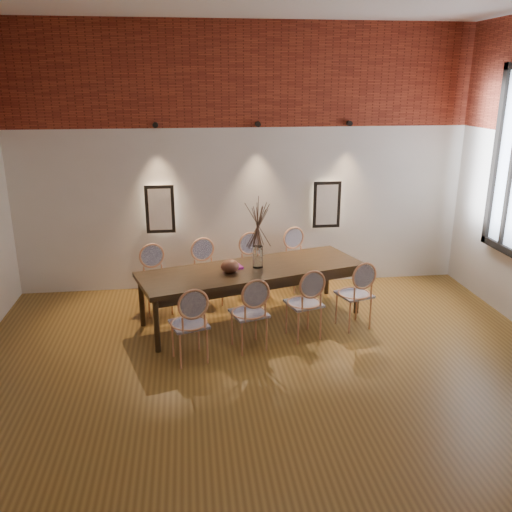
{
  "coord_description": "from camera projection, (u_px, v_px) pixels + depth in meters",
  "views": [
    {
      "loc": [
        -0.86,
        -4.75,
        3.15
      ],
      "look_at": [
        -0.04,
        1.71,
        1.05
      ],
      "focal_mm": 38.0,
      "sensor_mm": 36.0,
      "label": 1
    }
  ],
  "objects": [
    {
      "name": "book",
      "position": [
        232.0,
        267.0,
        7.3
      ],
      "size": [
        0.3,
        0.25,
        0.03
      ],
      "primitive_type": "cube",
      "rotation": [
        0.0,
        0.0,
        0.29
      ],
      "color": "#851978",
      "rests_on": "dining_table"
    },
    {
      "name": "chair_near_b",
      "position": [
        249.0,
        313.0,
        6.58
      ],
      "size": [
        0.55,
        0.55,
        0.94
      ],
      "primitive_type": null,
      "rotation": [
        0.0,
        0.0,
        0.29
      ],
      "color": "tan",
      "rests_on": "floor"
    },
    {
      "name": "dried_branches",
      "position": [
        258.0,
        224.0,
        7.16
      ],
      "size": [
        0.5,
        0.5,
        0.7
      ],
      "primitive_type": null,
      "color": "#463326",
      "rests_on": "vase"
    },
    {
      "name": "spot_fixture_mid",
      "position": [
        258.0,
        124.0,
        8.02
      ],
      "size": [
        0.08,
        0.1,
        0.08
      ],
      "primitive_type": "cylinder",
      "rotation": [
        1.57,
        0.0,
        0.0
      ],
      "color": "black",
      "rests_on": "wall_back"
    },
    {
      "name": "spot_fixture_right",
      "position": [
        349.0,
        123.0,
        8.19
      ],
      "size": [
        0.08,
        0.1,
        0.08
      ],
      "primitive_type": "cylinder",
      "rotation": [
        1.57,
        0.0,
        0.0
      ],
      "color": "black",
      "rests_on": "wall_back"
    },
    {
      "name": "chair_near_c",
      "position": [
        304.0,
        303.0,
        6.88
      ],
      "size": [
        0.55,
        0.55,
        0.94
      ],
      "primitive_type": null,
      "rotation": [
        0.0,
        0.0,
        0.29
      ],
      "color": "tan",
      "rests_on": "floor"
    },
    {
      "name": "chair_far_b",
      "position": [
        208.0,
        274.0,
        7.92
      ],
      "size": [
        0.55,
        0.55,
        0.94
      ],
      "primitive_type": null,
      "rotation": [
        0.0,
        0.0,
        3.43
      ],
      "color": "tan",
      "rests_on": "floor"
    },
    {
      "name": "wall_back",
      "position": [
        244.0,
        160.0,
        8.29
      ],
      "size": [
        7.0,
        0.1,
        4.0
      ],
      "primitive_type": "cube",
      "color": "silver",
      "rests_on": "ground"
    },
    {
      "name": "vase",
      "position": [
        258.0,
        257.0,
        7.3
      ],
      "size": [
        0.14,
        0.14,
        0.3
      ],
      "primitive_type": "cylinder",
      "color": "silver",
      "rests_on": "dining_table"
    },
    {
      "name": "chair_near_a",
      "position": [
        189.0,
        324.0,
        6.29
      ],
      "size": [
        0.55,
        0.55,
        0.94
      ],
      "primitive_type": null,
      "rotation": [
        0.0,
        0.0,
        0.29
      ],
      "color": "tan",
      "rests_on": "floor"
    },
    {
      "name": "brick_band_back",
      "position": [
        244.0,
        74.0,
        7.84
      ],
      "size": [
        7.0,
        0.02,
        1.5
      ],
      "primitive_type": "cube",
      "color": "maroon",
      "rests_on": "ground"
    },
    {
      "name": "spot_fixture_left",
      "position": [
        155.0,
        125.0,
        7.84
      ],
      "size": [
        0.08,
        0.1,
        0.08
      ],
      "primitive_type": "cylinder",
      "rotation": [
        1.57,
        0.0,
        0.0
      ],
      "color": "black",
      "rests_on": "wall_back"
    },
    {
      "name": "chair_far_c",
      "position": [
        255.0,
        267.0,
        8.21
      ],
      "size": [
        0.55,
        0.55,
        0.94
      ],
      "primitive_type": null,
      "rotation": [
        0.0,
        0.0,
        3.43
      ],
      "color": "tan",
      "rests_on": "floor"
    },
    {
      "name": "dining_table",
      "position": [
        252.0,
        294.0,
        7.43
      ],
      "size": [
        3.19,
        1.81,
        0.75
      ],
      "primitive_type": "cube",
      "rotation": [
        0.0,
        0.0,
        0.29
      ],
      "color": "#372615",
      "rests_on": "floor"
    },
    {
      "name": "chair_near_d",
      "position": [
        354.0,
        294.0,
        7.17
      ],
      "size": [
        0.55,
        0.55,
        0.94
      ],
      "primitive_type": null,
      "rotation": [
        0.0,
        0.0,
        0.29
      ],
      "color": "tan",
      "rests_on": "floor"
    },
    {
      "name": "bowl",
      "position": [
        230.0,
        266.0,
        7.11
      ],
      "size": [
        0.24,
        0.24,
        0.18
      ],
      "primitive_type": "ellipsoid",
      "color": "brown",
      "rests_on": "dining_table"
    },
    {
      "name": "wall_front",
      "position": [
        496.0,
        493.0,
        1.59
      ],
      "size": [
        7.0,
        0.1,
        4.0
      ],
      "primitive_type": "cube",
      "color": "silver",
      "rests_on": "ground"
    },
    {
      "name": "floor",
      "position": [
        281.0,
        405.0,
        5.56
      ],
      "size": [
        7.0,
        7.0,
        0.02
      ],
      "primitive_type": "cube",
      "color": "olive",
      "rests_on": "ground"
    },
    {
      "name": "niche_right",
      "position": [
        326.0,
        204.0,
        8.57
      ],
      "size": [
        0.36,
        0.06,
        0.66
      ],
      "primitive_type": "cube",
      "color": "#FFEAC6",
      "rests_on": "wall_back"
    },
    {
      "name": "chair_far_d",
      "position": [
        299.0,
        261.0,
        8.51
      ],
      "size": [
        0.55,
        0.55,
        0.94
      ],
      "primitive_type": null,
      "rotation": [
        0.0,
        0.0,
        3.43
      ],
      "color": "tan",
      "rests_on": "floor"
    },
    {
      "name": "chair_far_a",
      "position": [
        157.0,
        281.0,
        7.63
      ],
      "size": [
        0.55,
        0.55,
        0.94
      ],
      "primitive_type": null,
      "rotation": [
        0.0,
        0.0,
        3.43
      ],
      "color": "tan",
      "rests_on": "floor"
    },
    {
      "name": "niche_left",
      "position": [
        160.0,
        209.0,
        8.26
      ],
      "size": [
        0.36,
        0.06,
        0.66
      ],
      "primitive_type": "cube",
      "color": "#FFEAC6",
      "rests_on": "wall_back"
    }
  ]
}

